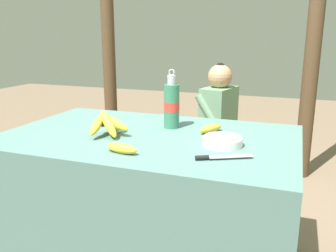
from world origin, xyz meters
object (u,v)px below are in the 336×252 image
Objects in this scene: serving_bowl at (222,140)px; seated_vendor at (214,117)px; wooden_bench at (186,145)px; support_post_near at (108,43)px; banana_bunch_green at (150,128)px; banana_bunch_ripe at (108,122)px; loose_banana_side at (211,129)px; loose_banana_front at (122,148)px; support_post_far at (313,45)px; water_bottle at (172,105)px; knife at (216,157)px.

seated_vendor is (-0.33, 1.30, -0.20)m from serving_bowl.
wooden_bench is 1.37m from support_post_near.
seated_vendor is at bearing -1.67° from banana_bunch_green.
support_post_near reaches higher than banana_bunch_green.
banana_bunch_ripe is 0.57m from serving_bowl.
loose_banana_front is at bearing -121.52° from loose_banana_side.
seated_vendor is at bearing 104.37° from serving_bowl.
support_post_far is at bearing 0.00° from support_post_near.
support_post_near reaches higher than loose_banana_side.
loose_banana_side is 0.11× the size of wooden_bench.
loose_banana_side reaches higher than wooden_bench.
water_bottle is 0.30× the size of seated_vendor.
water_bottle reaches higher than banana_bunch_ripe.
banana_bunch_ripe is 1.44m from banana_bunch_green.
seated_vendor is at bearing 90.45° from water_bottle.
banana_bunch_green is at bearing -161.33° from support_post_far.
support_post_near is at bearing 180.00° from support_post_far.
seated_vendor is at bearing -147.75° from support_post_far.
knife is at bearing -15.86° from banana_bunch_ripe.
loose_banana_front is 2.19m from support_post_far.
seated_vendor is (-0.23, 1.10, -0.19)m from loose_banana_side.
banana_bunch_ripe is 2.06m from support_post_far.
loose_banana_front is at bearing -96.42° from water_bottle.
loose_banana_front is at bearing -71.16° from banana_bunch_green.
support_post_near is (-1.18, 2.01, 0.39)m from loose_banana_front.
knife is (0.34, -0.42, -0.11)m from water_bottle.
loose_banana_front is 1.66m from wooden_bench.
banana_bunch_green is 0.10× the size of support_post_near.
water_bottle is 1.11m from seated_vendor.
knife is (0.58, -0.17, -0.06)m from banana_bunch_ripe.
serving_bowl is 0.08× the size of support_post_near.
banana_bunch_ripe is 1.20× the size of banana_bunch_green.
water_bottle is 0.13× the size of support_post_near.
banana_bunch_ripe reaches higher than banana_bunch_green.
loose_banana_side is at bearing -7.15° from water_bottle.
loose_banana_front is (-0.05, -0.48, -0.10)m from water_bottle.
water_bottle reaches higher than banana_bunch_green.
banana_bunch_ripe is 1.37m from seated_vendor.
loose_banana_side is 0.41m from knife.
wooden_bench is at bearing 90.43° from banana_bunch_ripe.
knife is at bearing -85.97° from serving_bowl.
support_post_far is (1.95, 0.00, 0.00)m from support_post_near.
water_bottle reaches higher than wooden_bench.
seated_vendor is 0.44× the size of support_post_far.
banana_bunch_ripe reaches higher than loose_banana_front.
knife is at bearing -73.69° from loose_banana_side.
serving_bowl is 0.46m from loose_banana_front.
banana_bunch_ripe is at bearing -89.57° from wooden_bench.
loose_banana_side is at bearing -53.99° from banana_bunch_green.
banana_bunch_ripe reaches higher than serving_bowl.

